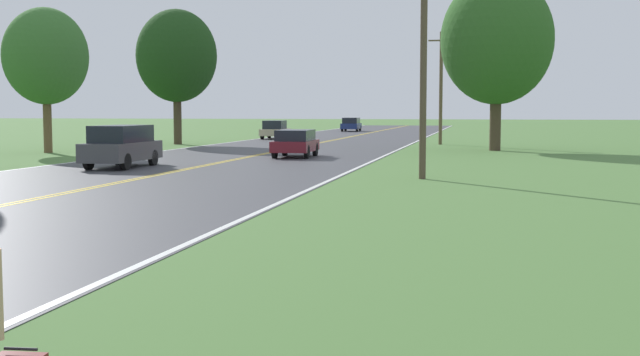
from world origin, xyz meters
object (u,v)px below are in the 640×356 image
object	(u,v)px
tree_mid_treeline	(177,56)
tree_right_cluster	(46,56)
car_dark_grey_van_mid_near	(122,145)
car_maroon_hatchback_mid_far	(295,142)
tree_far_back	(497,40)
car_dark_blue_hatchback_distant	(351,124)
car_champagne_sedan_receding	(275,130)

from	to	relation	value
tree_mid_treeline	tree_right_cluster	bearing A→B (deg)	-104.09
tree_mid_treeline	car_dark_grey_van_mid_near	world-z (taller)	tree_mid_treeline
car_maroon_hatchback_mid_far	car_dark_grey_van_mid_near	bearing A→B (deg)	-34.17
tree_right_cluster	car_maroon_hatchback_mid_far	size ratio (longest dim) A/B	2.03
tree_right_cluster	car_maroon_hatchback_mid_far	bearing A→B (deg)	-5.11
tree_mid_treeline	car_dark_grey_van_mid_near	xyz separation A→B (m)	(6.29, -21.90, -5.20)
tree_far_back	car_maroon_hatchback_mid_far	bearing A→B (deg)	-138.51
tree_mid_treeline	tree_far_back	distance (m)	22.16
tree_mid_treeline	car_maroon_hatchback_mid_far	distance (m)	18.45
car_dark_grey_van_mid_near	car_dark_blue_hatchback_distant	size ratio (longest dim) A/B	1.14
car_dark_grey_van_mid_near	car_champagne_sedan_receding	xyz separation A→B (m)	(-2.25, 33.11, -0.16)
tree_right_cluster	car_dark_grey_van_mid_near	world-z (taller)	tree_right_cluster
tree_right_cluster	car_champagne_sedan_receding	xyz separation A→B (m)	(7.04, 23.13, -4.61)
tree_mid_treeline	car_dark_blue_hatchback_distant	bearing A→B (deg)	79.82
car_champagne_sedan_receding	car_dark_blue_hatchback_distant	size ratio (longest dim) A/B	1.01
tree_right_cluster	tree_far_back	bearing A→B (deg)	17.02
car_dark_grey_van_mid_near	car_dark_blue_hatchback_distant	bearing A→B (deg)	-1.17
car_maroon_hatchback_mid_far	car_dark_blue_hatchback_distant	size ratio (longest dim) A/B	1.00
car_champagne_sedan_receding	car_dark_blue_hatchback_distant	xyz separation A→B (m)	(2.31, 24.20, 0.04)
tree_right_cluster	tree_far_back	xyz separation A→B (m)	(24.72, 7.57, 1.10)
tree_right_cluster	tree_mid_treeline	bearing A→B (deg)	75.91
car_maroon_hatchback_mid_far	tree_mid_treeline	bearing A→B (deg)	-140.83
car_champagne_sedan_receding	car_dark_grey_van_mid_near	bearing A→B (deg)	-178.15
tree_mid_treeline	car_dark_grey_van_mid_near	distance (m)	23.37
tree_far_back	car_champagne_sedan_receding	distance (m)	24.23
tree_mid_treeline	tree_far_back	world-z (taller)	tree_far_back
tree_right_cluster	car_dark_grey_van_mid_near	bearing A→B (deg)	-47.07
car_dark_blue_hatchback_distant	tree_far_back	bearing A→B (deg)	-160.15
car_maroon_hatchback_mid_far	car_dark_blue_hatchback_distant	world-z (taller)	car_dark_blue_hatchback_distant
car_dark_grey_van_mid_near	car_champagne_sedan_receding	distance (m)	33.19
tree_mid_treeline	tree_right_cluster	distance (m)	12.31
tree_far_back	tree_right_cluster	bearing A→B (deg)	-162.98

